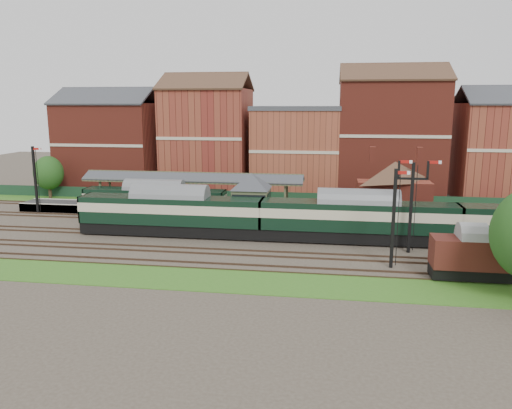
# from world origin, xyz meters

# --- Properties ---
(ground) EXTENTS (160.00, 160.00, 0.00)m
(ground) POSITION_xyz_m (0.00, 0.00, 0.00)
(ground) COLOR #473D33
(ground) RESTS_ON ground
(grass_back) EXTENTS (90.00, 4.50, 0.06)m
(grass_back) POSITION_xyz_m (0.00, 16.00, 0.03)
(grass_back) COLOR #2D6619
(grass_back) RESTS_ON ground
(grass_front) EXTENTS (90.00, 5.00, 0.06)m
(grass_front) POSITION_xyz_m (0.00, -12.00, 0.03)
(grass_front) COLOR #2D6619
(grass_front) RESTS_ON ground
(fence) EXTENTS (90.00, 0.12, 1.50)m
(fence) POSITION_xyz_m (0.00, 18.00, 0.75)
(fence) COLOR #193823
(fence) RESTS_ON ground
(platform) EXTENTS (55.00, 3.40, 1.00)m
(platform) POSITION_xyz_m (-5.00, 9.75, 0.50)
(platform) COLOR #2D2D2D
(platform) RESTS_ON ground
(signal_box) EXTENTS (5.40, 5.40, 6.00)m
(signal_box) POSITION_xyz_m (-3.00, 3.25, 3.19)
(signal_box) COLOR #617754
(signal_box) RESTS_ON ground
(brick_hut) EXTENTS (3.20, 2.64, 2.94)m
(brick_hut) POSITION_xyz_m (5.00, 3.25, 1.20)
(brick_hut) COLOR maroon
(brick_hut) RESTS_ON ground
(station_building) EXTENTS (8.10, 8.10, 5.90)m
(station_building) POSITION_xyz_m (12.00, 9.75, 3.96)
(station_building) COLOR maroon
(station_building) RESTS_ON platform
(canopy) EXTENTS (26.00, 3.89, 4.08)m
(canopy) POSITION_xyz_m (-11.00, 9.75, 4.58)
(canopy) COLOR #464F31
(canopy) RESTS_ON platform
(semaphore_bracket) EXTENTS (3.60, 0.25, 8.18)m
(semaphore_bracket) POSITION_xyz_m (12.04, -2.50, 4.63)
(semaphore_bracket) COLOR black
(semaphore_bracket) RESTS_ON ground
(semaphore_platform_end) EXTENTS (1.23, 0.25, 8.00)m
(semaphore_platform_end) POSITION_xyz_m (-29.98, 8.00, 4.16)
(semaphore_platform_end) COLOR black
(semaphore_platform_end) RESTS_ON ground
(semaphore_siding) EXTENTS (1.23, 0.25, 8.00)m
(semaphore_siding) POSITION_xyz_m (10.02, -7.00, 4.16)
(semaphore_siding) COLOR black
(semaphore_siding) RESTS_ON ground
(town_backdrop) EXTENTS (69.00, 10.00, 16.00)m
(town_backdrop) POSITION_xyz_m (-0.18, 25.00, 7.00)
(town_backdrop) COLOR maroon
(town_backdrop) RESTS_ON ground
(dmu_train) EXTENTS (54.61, 2.87, 4.20)m
(dmu_train) POSITION_xyz_m (7.62, 0.00, 2.45)
(dmu_train) COLOR black
(dmu_train) RESTS_ON ground
(platform_railcar) EXTENTS (16.17, 2.55, 3.72)m
(platform_railcar) POSITION_xyz_m (-14.60, 6.50, 2.19)
(platform_railcar) COLOR black
(platform_railcar) RESTS_ON ground
(goods_van_a) EXTENTS (5.53, 2.40, 3.36)m
(goods_van_a) POSITION_xyz_m (15.41, -9.00, 1.92)
(goods_van_a) COLOR black
(goods_van_a) RESTS_ON ground
(tree_back) EXTENTS (4.03, 4.03, 5.90)m
(tree_back) POSITION_xyz_m (-33.56, 16.77, 3.56)
(tree_back) COLOR #382619
(tree_back) RESTS_ON ground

